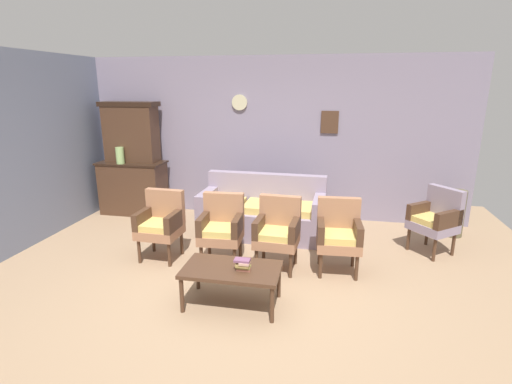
# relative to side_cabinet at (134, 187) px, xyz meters

# --- Properties ---
(ground_plane) EXTENTS (7.68, 7.68, 0.00)m
(ground_plane) POSITION_rel_side_cabinet_xyz_m (2.48, -2.25, -0.47)
(ground_plane) COLOR #997A5B
(wall_back_with_decor) EXTENTS (6.40, 0.09, 2.70)m
(wall_back_with_decor) POSITION_rel_side_cabinet_xyz_m (2.48, 0.38, 0.89)
(wall_back_with_decor) COLOR gray
(wall_back_with_decor) RESTS_ON ground
(side_cabinet) EXTENTS (1.16, 0.55, 0.93)m
(side_cabinet) POSITION_rel_side_cabinet_xyz_m (0.00, 0.00, 0.00)
(side_cabinet) COLOR #472D1E
(side_cabinet) RESTS_ON ground
(cabinet_upper_hutch) EXTENTS (0.99, 0.38, 1.03)m
(cabinet_upper_hutch) POSITION_rel_side_cabinet_xyz_m (0.00, 0.08, 0.98)
(cabinet_upper_hutch) COLOR #472D1E
(cabinet_upper_hutch) RESTS_ON side_cabinet
(vase_on_cabinet) EXTENTS (0.14, 0.14, 0.28)m
(vase_on_cabinet) POSITION_rel_side_cabinet_xyz_m (-0.11, -0.17, 0.60)
(vase_on_cabinet) COLOR #9AC173
(vase_on_cabinet) RESTS_ON side_cabinet
(floral_couch) EXTENTS (1.89, 0.86, 0.90)m
(floral_couch) POSITION_rel_side_cabinet_xyz_m (2.45, -0.59, -0.14)
(floral_couch) COLOR gray
(floral_couch) RESTS_ON ground
(armchair_near_couch_end) EXTENTS (0.54, 0.51, 0.90)m
(armchair_near_couch_end) POSITION_rel_side_cabinet_xyz_m (1.29, -1.67, 0.03)
(armchair_near_couch_end) COLOR #9E6B4C
(armchair_near_couch_end) RESTS_ON ground
(armchair_near_cabinet) EXTENTS (0.54, 0.52, 0.90)m
(armchair_near_cabinet) POSITION_rel_side_cabinet_xyz_m (2.11, -1.68, 0.03)
(armchair_near_cabinet) COLOR #9E6B4C
(armchair_near_cabinet) RESTS_ON ground
(armchair_by_doorway) EXTENTS (0.55, 0.52, 0.90)m
(armchair_by_doorway) POSITION_rel_side_cabinet_xyz_m (2.83, -1.67, 0.03)
(armchair_by_doorway) COLOR #9E6B4C
(armchair_by_doorway) RESTS_ON ground
(armchair_row_middle) EXTENTS (0.55, 0.52, 0.90)m
(armchair_row_middle) POSITION_rel_side_cabinet_xyz_m (3.57, -1.61, 0.03)
(armchair_row_middle) COLOR #9E6B4C
(armchair_row_middle) RESTS_ON ground
(wingback_chair_by_fireplace) EXTENTS (0.71, 0.71, 0.90)m
(wingback_chair_by_fireplace) POSITION_rel_side_cabinet_xyz_m (4.87, -0.79, 0.03)
(wingback_chair_by_fireplace) COLOR gray
(wingback_chair_by_fireplace) RESTS_ON ground
(coffee_table) EXTENTS (1.00, 0.56, 0.42)m
(coffee_table) POSITION_rel_side_cabinet_xyz_m (2.49, -2.62, -0.09)
(coffee_table) COLOR #472D1E
(coffee_table) RESTS_ON ground
(book_stack_on_table) EXTENTS (0.16, 0.11, 0.12)m
(book_stack_on_table) POSITION_rel_side_cabinet_xyz_m (2.62, -2.65, 0.02)
(book_stack_on_table) COLOR #AE6350
(book_stack_on_table) RESTS_ON coffee_table
(floor_vase_by_wall) EXTENTS (0.24, 0.24, 0.72)m
(floor_vase_by_wall) POSITION_rel_side_cabinet_xyz_m (5.33, -0.10, -0.11)
(floor_vase_by_wall) COLOR brown
(floor_vase_by_wall) RESTS_ON ground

